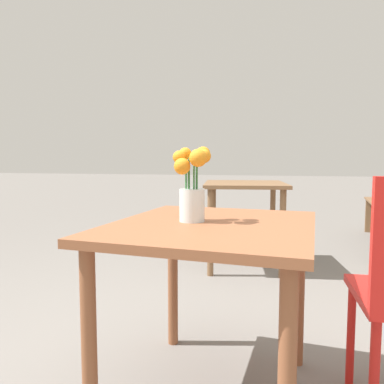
# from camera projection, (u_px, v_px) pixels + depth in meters

# --- Properties ---
(table_front) EXTENTS (0.81, 0.92, 0.70)m
(table_front) POSITION_uv_depth(u_px,v_px,m) (213.00, 250.00, 1.42)
(table_front) COLOR brown
(table_front) RESTS_ON ground_plane
(flower_vase) EXTENTS (0.15, 0.13, 0.29)m
(flower_vase) POSITION_uv_depth(u_px,v_px,m) (192.00, 188.00, 1.43)
(flower_vase) COLOR silver
(flower_vase) RESTS_ON table_front
(table_back) EXTENTS (0.79, 0.85, 0.74)m
(table_back) POSITION_uv_depth(u_px,v_px,m) (245.00, 197.00, 3.27)
(table_back) COLOR brown
(table_back) RESTS_ON ground_plane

